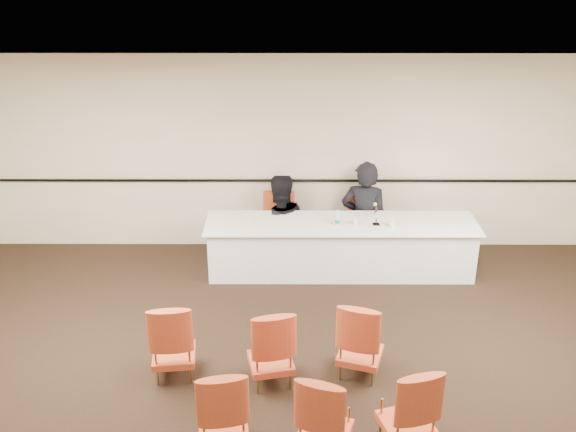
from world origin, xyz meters
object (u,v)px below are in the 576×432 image
(coffee_cup, at_px, (392,223))
(panelist_second_chair, at_px, (279,225))
(aud_chair_back_right, at_px, (408,405))
(aud_chair_back_left, at_px, (222,407))
(panel_table, at_px, (341,247))
(water_bottle, at_px, (337,218))
(panelist_main, at_px, (364,222))
(aud_chair_front_left, at_px, (173,338))
(panelist_second, at_px, (279,232))
(aud_chair_back_mid, at_px, (325,413))
(panelist_main_chair, at_px, (364,226))
(aud_chair_front_right, at_px, (361,338))
(aud_chair_front_mid, at_px, (271,345))
(microphone, at_px, (377,216))
(drinking_glass, at_px, (356,222))

(coffee_cup, bearing_deg, panelist_second_chair, 156.03)
(aud_chair_back_right, bearing_deg, aud_chair_back_left, 164.92)
(panel_table, distance_m, aud_chair_back_left, 3.79)
(aud_chair_back_left, bearing_deg, water_bottle, 59.58)
(panelist_main, xyz_separation_m, aud_chair_front_left, (-2.41, -2.99, -0.06))
(panelist_second, distance_m, aud_chair_back_mid, 4.22)
(panelist_second, bearing_deg, aud_chair_back_right, 89.01)
(panelist_main_chair, height_order, panelist_second, panelist_second)
(panel_table, height_order, aud_chair_front_right, aud_chair_front_right)
(coffee_cup, bearing_deg, aud_chair_front_mid, -124.19)
(aud_chair_back_mid, distance_m, aud_chair_back_right, 0.79)
(aud_chair_front_mid, height_order, aud_chair_back_left, same)
(panelist_second, height_order, microphone, panelist_second)
(aud_chair_front_mid, bearing_deg, water_bottle, 57.89)
(microphone, xyz_separation_m, coffee_cup, (0.21, -0.08, -0.07))
(aud_chair_front_left, bearing_deg, panel_table, 44.10)
(drinking_glass, bearing_deg, panelist_main, 72.74)
(microphone, xyz_separation_m, aud_chair_back_right, (-0.10, -3.44, -0.44))
(drinking_glass, distance_m, coffee_cup, 0.50)
(water_bottle, height_order, aud_chair_front_right, water_bottle)
(panelist_main_chair, bearing_deg, aud_chair_front_mid, -113.20)
(panel_table, xyz_separation_m, aud_chair_front_mid, (-0.94, -2.54, 0.09))
(panelist_main, relative_size, panelist_main_chair, 2.05)
(aud_chair_front_mid, bearing_deg, aud_chair_back_right, -48.78)
(panelist_second_chair, distance_m, aud_chair_back_left, 4.13)
(microphone, relative_size, aud_chair_front_right, 0.30)
(panel_table, relative_size, aud_chair_back_left, 4.08)
(aud_chair_back_left, height_order, aud_chair_back_mid, same)
(aud_chair_front_right, relative_size, aud_chair_back_left, 1.00)
(water_bottle, bearing_deg, aud_chair_back_right, -82.56)
(water_bottle, xyz_separation_m, aud_chair_back_left, (-1.30, -3.45, -0.42))
(panelist_main_chair, xyz_separation_m, drinking_glass, (-0.20, -0.64, 0.35))
(coffee_cup, distance_m, aud_chair_front_left, 3.56)
(panelist_main_chair, height_order, microphone, microphone)
(coffee_cup, distance_m, aud_chair_back_right, 3.40)
(panel_table, bearing_deg, aud_chair_front_right, -88.88)
(aud_chair_back_right, bearing_deg, panelist_second_chair, 91.49)
(panelist_second, relative_size, microphone, 6.51)
(panel_table, xyz_separation_m, aud_chair_back_right, (0.38, -3.50, 0.09))
(panelist_main_chair, relative_size, aud_chair_back_left, 1.00)
(microphone, relative_size, coffee_cup, 2.10)
(panelist_main, relative_size, aud_chair_back_left, 2.05)
(panelist_main_chair, bearing_deg, panel_table, -124.34)
(panelist_second, bearing_deg, panelist_main, 161.58)
(aud_chair_back_left, bearing_deg, microphone, 52.15)
(aud_chair_front_mid, bearing_deg, microphone, 47.55)
(coffee_cup, bearing_deg, aud_chair_front_right, -105.84)
(panelist_main_chair, xyz_separation_m, aud_chair_back_left, (-1.76, -4.10, 0.00))
(panelist_second, bearing_deg, aud_chair_back_left, 65.09)
(microphone, height_order, aud_chair_back_mid, microphone)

